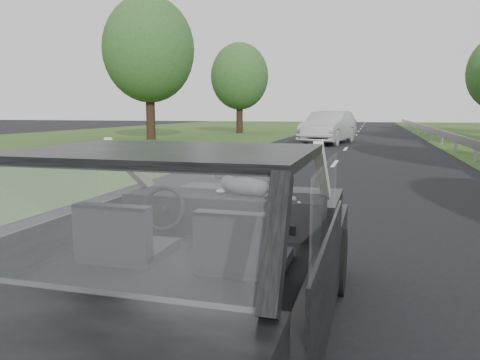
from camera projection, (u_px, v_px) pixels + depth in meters
The scene contains 10 objects.
ground at pixel (198, 349), 3.29m from camera, with size 140.00×140.00×0.00m, color black.
subject_car at pixel (197, 249), 3.18m from camera, with size 1.80×4.00×1.45m, color black.
dashboard at pixel (225, 213), 3.76m from camera, with size 1.58×0.45×0.30m, color black.
driver_seat at pixel (122, 234), 2.99m from camera, with size 0.50×0.72×0.42m, color black.
passenger_seat at pixel (242, 243), 2.77m from camera, with size 0.50×0.72×0.42m, color black.
steering_wheel at pixel (163, 208), 3.57m from camera, with size 0.36×0.36×0.04m, color black.
cat at pixel (245, 185), 3.68m from camera, with size 0.53×0.17×0.24m, color gray.
other_car at pixel (329, 127), 23.82m from camera, with size 1.99×5.04×1.66m, color #B1B1B1.
tree_5 at pixel (149, 71), 26.55m from camera, with size 5.16×5.16×7.82m, color #264D21, non-canonical shape.
tree_6 at pixel (240, 90), 34.49m from camera, with size 4.23×4.23×6.41m, color #264D21, non-canonical shape.
Camera 1 is at (1.12, -2.88, 1.66)m, focal length 35.00 mm.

